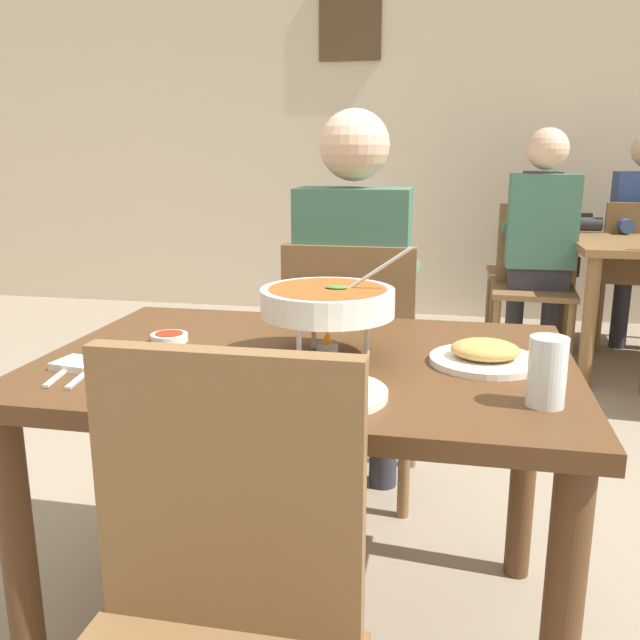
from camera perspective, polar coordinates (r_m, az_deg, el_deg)
ground_plane at (r=1.89m, az=-0.98°, el=-24.58°), size 16.00×16.00×0.00m
cafe_rear_partition at (r=5.09m, az=8.09°, el=17.37°), size 10.00×0.10×3.00m
picture_frame_hung at (r=5.15m, az=2.58°, el=24.06°), size 0.44×0.03×0.56m
dining_table_main at (r=1.58m, az=-1.08°, el=-6.98°), size 1.19×0.82×0.72m
chair_diner_main at (r=2.27m, az=2.73°, el=-3.22°), size 0.44×0.44×0.90m
diner_main at (r=2.24m, az=2.93°, el=2.81°), size 0.40×0.45×1.31m
chair_viewer_empty at (r=1.07m, az=-9.52°, el=-24.65°), size 0.44×0.44×0.90m
curry_bowl at (r=1.50m, az=0.62°, el=1.47°), size 0.33×0.30×0.26m
rice_plate at (r=1.29m, az=0.43°, el=-5.66°), size 0.24×0.24×0.06m
appetizer_plate at (r=1.53m, az=13.71°, el=-2.90°), size 0.24×0.24×0.06m
sauce_dish at (r=1.71m, az=-12.58°, el=-1.42°), size 0.09×0.09×0.02m
napkin_folded at (r=1.55m, az=-19.32°, el=-3.58°), size 0.13×0.10×0.02m
fork_utensil at (r=1.52m, az=-20.91°, el=-4.20°), size 0.04×0.17×0.01m
spoon_utensil at (r=1.49m, az=-19.28°, el=-4.36°), size 0.04×0.17×0.01m
drink_glass at (r=1.30m, az=18.57°, el=-4.44°), size 0.07×0.07×0.13m
chair_bg_left at (r=4.52m, az=25.04°, el=4.07°), size 0.47×0.47×0.90m
chair_bg_middle at (r=4.52m, az=18.01°, el=4.70°), size 0.45×0.45×0.90m
chair_bg_right at (r=4.00m, az=17.58°, el=3.62°), size 0.46×0.46×0.90m
patron_bg_middle at (r=4.47m, az=18.43°, el=7.62°), size 0.45×0.40×1.31m
patron_bg_right at (r=3.93m, az=18.08°, el=6.90°), size 0.40×0.45×1.31m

